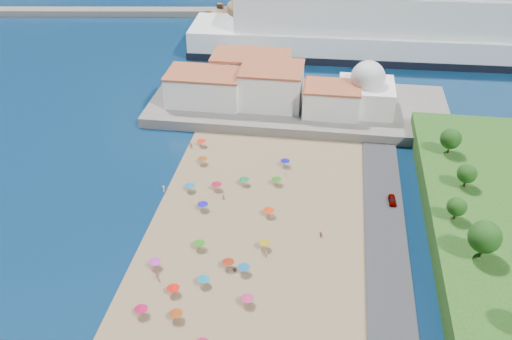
# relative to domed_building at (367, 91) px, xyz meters

# --- Properties ---
(ground) EXTENTS (700.00, 700.00, 0.00)m
(ground) POSITION_rel_domed_building_xyz_m (-30.00, -71.00, -8.97)
(ground) COLOR #071938
(ground) RESTS_ON ground
(terrace) EXTENTS (90.00, 36.00, 3.00)m
(terrace) POSITION_rel_domed_building_xyz_m (-20.00, 2.00, -7.47)
(terrace) COLOR #59544C
(terrace) RESTS_ON ground
(jetty) EXTENTS (18.00, 70.00, 2.40)m
(jetty) POSITION_rel_domed_building_xyz_m (-42.00, 37.00, -7.77)
(jetty) COLOR #59544C
(jetty) RESTS_ON ground
(breakwater) EXTENTS (199.03, 34.77, 2.60)m
(breakwater) POSITION_rel_domed_building_xyz_m (-140.00, 82.00, -7.67)
(breakwater) COLOR #59544C
(breakwater) RESTS_ON ground
(waterfront_buildings) EXTENTS (57.00, 29.00, 11.00)m
(waterfront_buildings) POSITION_rel_domed_building_xyz_m (-33.05, 2.64, -1.10)
(waterfront_buildings) COLOR silver
(waterfront_buildings) RESTS_ON terrace
(domed_building) EXTENTS (16.00, 16.00, 15.00)m
(domed_building) POSITION_rel_domed_building_xyz_m (0.00, 0.00, 0.00)
(domed_building) COLOR silver
(domed_building) RESTS_ON terrace
(fortress) EXTENTS (40.00, 40.00, 32.40)m
(fortress) POSITION_rel_domed_building_xyz_m (-42.00, 67.00, -2.29)
(fortress) COLOR #A07D50
(fortress) RESTS_ON ground
(cruise_ship) EXTENTS (172.01, 31.21, 37.45)m
(cruise_ship) POSITION_rel_domed_building_xyz_m (21.00, 52.98, 2.12)
(cruise_ship) COLOR black
(cruise_ship) RESTS_ON ground
(beach_parasols) EXTENTS (30.88, 115.43, 2.20)m
(beach_parasols) POSITION_rel_domed_building_xyz_m (-32.32, -87.10, -6.83)
(beach_parasols) COLOR gray
(beach_parasols) RESTS_ON beach
(beachgoers) EXTENTS (39.66, 98.77, 1.83)m
(beachgoers) POSITION_rel_domed_building_xyz_m (-34.38, -59.24, -7.86)
(beachgoers) COLOR tan
(beachgoers) RESTS_ON beach
(parked_cars) EXTENTS (1.95, 69.14, 1.44)m
(parked_cars) POSITION_rel_domed_building_xyz_m (6.00, -79.41, -7.59)
(parked_cars) COLOR gray
(parked_cars) RESTS_ON promenade
(hillside_trees) EXTENTS (12.50, 109.70, 8.04)m
(hillside_trees) POSITION_rel_domed_building_xyz_m (20.69, -77.74, 1.11)
(hillside_trees) COLOR #382314
(hillside_trees) RESTS_ON hillside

